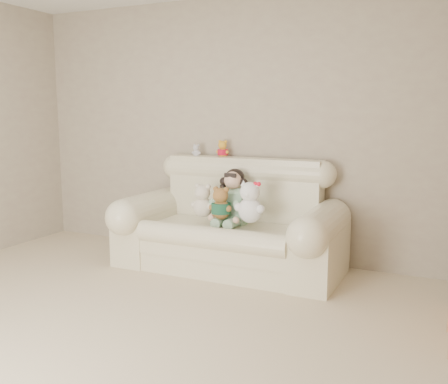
% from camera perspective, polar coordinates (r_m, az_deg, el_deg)
% --- Properties ---
extents(floor, '(5.00, 5.00, 0.00)m').
position_cam_1_polar(floor, '(3.41, -18.63, -16.96)').
color(floor, tan).
rests_on(floor, ground).
extents(wall_back, '(4.50, 0.00, 4.50)m').
position_cam_1_polar(wall_back, '(5.16, 0.29, 7.20)').
color(wall_back, '#ABA288').
rests_on(wall_back, ground).
extents(sofa, '(2.10, 0.95, 1.03)m').
position_cam_1_polar(sofa, '(4.69, 0.52, -2.66)').
color(sofa, '#F7EDC7').
rests_on(sofa, floor).
extents(seated_child, '(0.34, 0.41, 0.53)m').
position_cam_1_polar(seated_child, '(4.72, 1.05, -0.46)').
color(seated_child, '#2A7B40').
rests_on(seated_child, sofa).
extents(brown_teddy, '(0.23, 0.18, 0.35)m').
position_cam_1_polar(brown_teddy, '(4.57, -0.35, -0.91)').
color(brown_teddy, brown).
rests_on(brown_teddy, sofa).
extents(white_cat, '(0.29, 0.23, 0.44)m').
position_cam_1_polar(white_cat, '(4.43, 3.01, -0.66)').
color(white_cat, white).
rests_on(white_cat, sofa).
extents(cream_teddy, '(0.28, 0.25, 0.37)m').
position_cam_1_polar(cream_teddy, '(4.67, -2.41, -0.61)').
color(cream_teddy, beige).
rests_on(cream_teddy, sofa).
extents(yellow_mini_bear, '(0.17, 0.15, 0.21)m').
position_cam_1_polar(yellow_mini_bear, '(5.06, -0.14, 5.08)').
color(yellow_mini_bear, gold).
rests_on(yellow_mini_bear, sofa).
extents(grey_mini_plush, '(0.12, 0.10, 0.16)m').
position_cam_1_polar(grey_mini_plush, '(5.16, -3.14, 4.85)').
color(grey_mini_plush, silver).
rests_on(grey_mini_plush, sofa).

